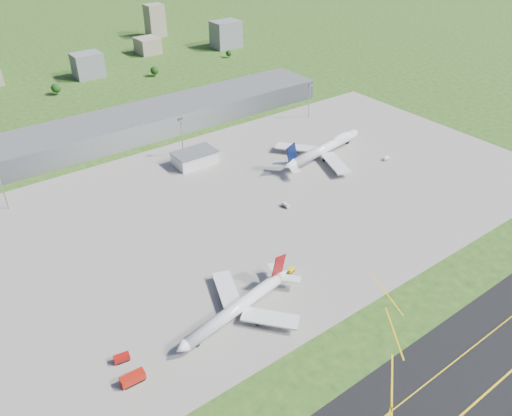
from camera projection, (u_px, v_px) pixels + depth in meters
ground at (146, 141)px, 348.50m from camera, size 1400.00×1400.00×0.00m
taxiway at (480, 399)px, 172.54m from camera, size 1400.00×60.00×0.06m
apron at (250, 204)px, 279.04m from camera, size 360.00×190.00×0.08m
terminal at (136, 124)px, 354.59m from camera, size 300.00×42.00×15.00m
ops_building at (195, 158)px, 317.50m from camera, size 26.00×16.00×8.00m
mast_west at (0, 181)px, 265.27m from camera, size 3.50×2.00×25.90m
mast_center at (181, 131)px, 320.23m from camera, size 3.50×2.00×25.90m
mast_east at (310, 95)px, 375.20m from camera, size 3.50×2.00×25.90m
airliner_red_twin at (239, 307)px, 203.87m from camera, size 62.78×48.37×17.29m
airliner_blue_quad at (325, 148)px, 326.04m from camera, size 77.56×60.25×20.30m
fire_truck at (133, 379)px, 177.31m from camera, size 8.96×3.76×3.89m
crash_tender at (122, 358)px, 185.49m from camera, size 6.18×3.50×3.07m
tug_yellow at (291, 270)px, 229.23m from camera, size 4.11×2.98×1.83m
van_white_near at (286, 205)px, 275.55m from camera, size 2.34×4.61×2.32m
van_white_far at (386, 159)px, 323.24m from camera, size 4.40×2.45×2.22m
bldg_c at (88, 65)px, 460.81m from camera, size 26.00×20.00×22.00m
bldg_ce at (148, 46)px, 529.47m from camera, size 22.00×24.00×16.00m
bldg_e at (226, 34)px, 545.90m from camera, size 30.00×22.00×28.00m
bldg_tall_e at (155, 21)px, 584.65m from camera, size 20.00×18.00×36.00m
tree_c at (56, 88)px, 423.31m from camera, size 8.10×8.10×9.90m
tree_e at (155, 71)px, 465.08m from camera, size 7.65×7.65×9.35m
tree_far_e at (229, 53)px, 517.34m from camera, size 6.30×6.30×7.70m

